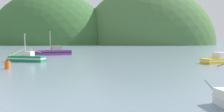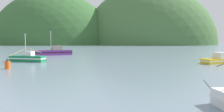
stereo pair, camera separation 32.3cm
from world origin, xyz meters
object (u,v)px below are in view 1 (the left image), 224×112
at_px(fishing_boat_yellow, 222,59).
at_px(fishing_boat_purple, 53,52).
at_px(channel_buoy, 8,64).
at_px(fishing_boat_green, 27,58).

bearing_deg(fishing_boat_yellow, fishing_boat_purple, 126.50).
xyz_separation_m(fishing_boat_purple, fishing_boat_yellow, (41.99, -9.68, -0.30)).
bearing_deg(channel_buoy, fishing_boat_yellow, 27.29).
xyz_separation_m(fishing_boat_green, channel_buoy, (3.85, -9.86, -0.02)).
bearing_deg(fishing_boat_green, channel_buoy, 110.05).
height_order(fishing_boat_purple, channel_buoy, fishing_boat_purple).
bearing_deg(fishing_boat_purple, channel_buoy, 66.71).
bearing_deg(fishing_boat_green, fishing_boat_yellow, -169.83).
distance_m(fishing_boat_green, channel_buoy, 10.58).
distance_m(fishing_boat_purple, fishing_boat_green, 17.83).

